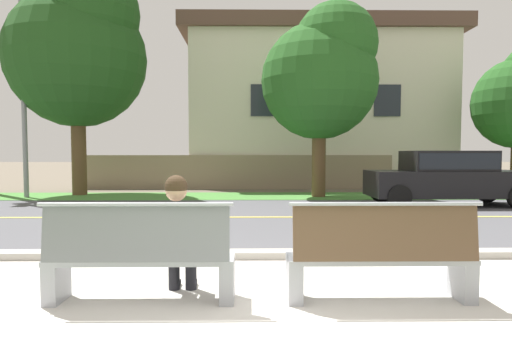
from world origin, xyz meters
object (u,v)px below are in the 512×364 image
(bench_right, at_px, (381,257))
(seated_person_white, at_px, (178,232))
(shade_tree_far_left, at_px, (80,47))
(streetlamp, at_px, (26,75))
(car_black_near, at_px, (447,175))
(bench_left, at_px, (140,258))
(shade_tree_left, at_px, (324,72))

(bench_right, distance_m, seated_person_white, 2.01)
(shade_tree_far_left, bearing_deg, streetlamp, -157.53)
(bench_right, height_order, streetlamp, streetlamp)
(shade_tree_far_left, bearing_deg, car_black_near, -16.41)
(bench_left, relative_size, car_black_near, 0.42)
(bench_right, xyz_separation_m, seated_person_white, (-1.99, 0.17, 0.22))
(shade_tree_left, bearing_deg, streetlamp, 179.10)
(streetlamp, bearing_deg, shade_tree_left, -0.90)
(shade_tree_far_left, relative_size, shade_tree_left, 1.23)
(streetlamp, xyz_separation_m, shade_tree_far_left, (1.57, 0.65, 1.04))
(car_black_near, distance_m, streetlamp, 13.62)
(streetlamp, xyz_separation_m, shade_tree_left, (9.87, -0.15, 0.07))
(streetlamp, height_order, shade_tree_far_left, shade_tree_far_left)
(car_black_near, xyz_separation_m, shade_tree_far_left, (-11.39, 3.35, 4.27))
(bench_right, xyz_separation_m, car_black_near, (4.27, 8.49, 0.40))
(seated_person_white, height_order, car_black_near, car_black_near)
(car_black_near, xyz_separation_m, streetlamp, (-12.96, 2.70, 3.22))
(seated_person_white, xyz_separation_m, shade_tree_left, (3.17, 10.87, 3.47))
(shade_tree_left, bearing_deg, seated_person_white, -106.25)
(bench_right, distance_m, car_black_near, 9.51)
(car_black_near, bearing_deg, bench_right, -116.69)
(car_black_near, distance_m, shade_tree_left, 5.19)
(bench_left, xyz_separation_m, bench_right, (2.33, 0.00, 0.00))
(seated_person_white, height_order, streetlamp, streetlamp)
(shade_tree_left, bearing_deg, shade_tree_far_left, 174.46)
(bench_left, xyz_separation_m, car_black_near, (6.60, 8.49, 0.40))
(shade_tree_left, bearing_deg, bench_right, -96.08)
(bench_right, relative_size, shade_tree_left, 0.28)
(seated_person_white, distance_m, shade_tree_left, 11.84)
(streetlamp, height_order, shade_tree_left, streetlamp)
(bench_left, relative_size, shade_tree_left, 0.28)
(bench_right, height_order, shade_tree_left, shade_tree_left)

